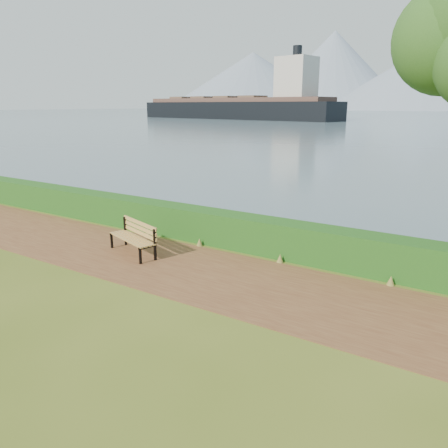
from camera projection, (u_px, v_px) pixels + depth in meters
The scene contains 5 objects.
ground at pixel (188, 274), 11.08m from camera, with size 140.00×140.00×0.00m, color #4A5D1A.
path at pixel (195, 271), 11.32m from camera, with size 40.00×3.40×0.01m, color brown.
hedge at pixel (240, 231), 13.06m from camera, with size 32.00×0.85×1.00m, color #154A15.
bench at pixel (135, 235), 12.50m from camera, with size 1.95×1.10×0.94m.
cargo_ship at pixel (239, 108), 129.52m from camera, with size 69.72×22.00×20.91m.
Camera 1 is at (6.35, -8.22, 4.16)m, focal length 35.00 mm.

